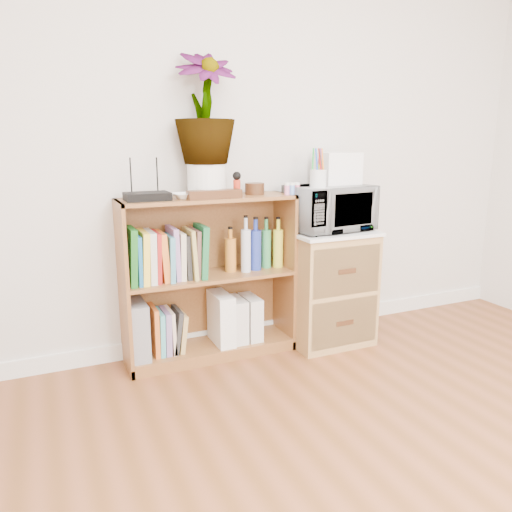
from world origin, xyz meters
TOP-DOWN VIEW (x-y plane):
  - skirting_board at (0.00, 2.24)m, footprint 4.00×0.02m
  - bookshelf at (-0.35, 2.10)m, footprint 1.00×0.30m
  - wicker_unit at (0.40, 2.02)m, footprint 0.50×0.45m
  - microwave at (0.40, 2.02)m, footprint 0.53×0.39m
  - pen_cup at (0.26, 1.93)m, footprint 0.09×0.09m
  - small_appliance at (0.49, 2.08)m, footprint 0.24×0.20m
  - router at (-0.69, 2.08)m, footprint 0.23×0.16m
  - white_bowl at (-0.49, 2.07)m, footprint 0.13×0.13m
  - plant_pot at (-0.35, 2.12)m, footprint 0.21×0.21m
  - potted_plant at (-0.35, 2.12)m, footprint 0.33×0.33m
  - trinket_box at (-0.34, 2.00)m, footprint 0.30×0.07m
  - kokeshi_doll at (-0.19, 2.06)m, footprint 0.04×0.04m
  - wooden_bowl at (-0.06, 2.11)m, footprint 0.11×0.11m
  - paint_jars at (0.14, 2.01)m, footprint 0.12×0.04m
  - file_box at (-0.78, 2.10)m, footprint 0.10×0.26m
  - magazine_holder_left at (-0.28, 2.09)m, footprint 0.10×0.25m
  - magazine_holder_mid at (-0.19, 2.09)m, footprint 0.08×0.21m
  - magazine_holder_right at (-0.09, 2.09)m, footprint 0.08×0.21m
  - cookbooks at (-0.60, 2.10)m, footprint 0.44×0.20m
  - liquor_bottles at (-0.06, 2.10)m, footprint 0.37×0.07m
  - lower_books at (-0.61, 2.10)m, footprint 0.19×0.19m

SIDE VIEW (x-z plane):
  - skirting_board at x=0.00m, z-range 0.00..0.10m
  - lower_books at x=-0.61m, z-range 0.05..0.34m
  - magazine_holder_right at x=-0.09m, z-range 0.07..0.33m
  - magazine_holder_mid at x=-0.19m, z-range 0.07..0.34m
  - magazine_holder_left at x=-0.28m, z-range 0.07..0.38m
  - file_box at x=-0.78m, z-range 0.07..0.39m
  - wicker_unit at x=0.40m, z-range 0.00..0.70m
  - bookshelf at x=-0.35m, z-range 0.00..0.95m
  - cookbooks at x=-0.60m, z-range 0.48..0.79m
  - liquor_bottles at x=-0.06m, z-range 0.49..0.81m
  - microwave at x=0.40m, z-range 0.72..0.99m
  - white_bowl at x=-0.49m, z-range 0.95..0.98m
  - router at x=-0.69m, z-range 0.95..0.99m
  - trinket_box at x=-0.34m, z-range 0.95..1.00m
  - paint_jars at x=0.14m, z-range 0.95..1.01m
  - wooden_bowl at x=-0.06m, z-range 0.95..1.02m
  - kokeshi_doll at x=-0.19m, z-range 0.95..1.04m
  - plant_pot at x=-0.35m, z-range 0.95..1.13m
  - pen_cup at x=0.26m, z-range 0.99..1.10m
  - small_appliance at x=0.49m, z-range 0.99..1.19m
  - potted_plant at x=-0.35m, z-range 1.13..1.73m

